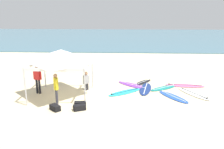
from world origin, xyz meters
name	(u,v)px	position (x,y,z in m)	size (l,w,h in m)	color
ground_plane	(101,97)	(0.00, 0.00, 0.00)	(80.00, 80.00, 0.00)	beige
sea	(117,37)	(0.00, 32.64, 0.05)	(80.00, 36.00, 0.10)	teal
canopy_tent	(61,56)	(-2.26, 0.05, 2.39)	(3.24, 3.24, 2.75)	#B7B7BC
surfboard_pink	(185,86)	(5.37, 2.26, 0.04)	(2.59, 0.94, 0.19)	pink
surfboard_blue	(173,97)	(4.17, 0.09, 0.04)	(1.74, 2.31, 0.19)	blue
surfboard_purple	(132,85)	(1.89, 2.20, 0.04)	(2.26, 2.09, 0.19)	purple
surfboard_cyan	(125,92)	(1.36, 0.74, 0.04)	(2.29, 1.97, 0.19)	#23B2CC
surfboard_teal	(164,88)	(3.88, 1.68, 0.04)	(2.05, 1.68, 0.19)	#19847F
surfboard_white	(194,94)	(5.52, 0.67, 0.04)	(1.77, 2.50, 0.19)	white
surfboard_navy	(145,89)	(2.69, 1.45, 0.04)	(1.16, 2.67, 0.19)	navy
surfboard_black	(143,82)	(2.63, 2.84, 0.04)	(1.53, 1.76, 0.19)	black
person_red	(38,78)	(-3.85, 0.38, 0.99)	(0.54, 0.30, 1.71)	black
person_yellow	(56,87)	(-2.25, -1.34, 0.99)	(0.33, 0.52, 1.71)	#383842
person_grey	(86,80)	(-1.04, 1.11, 0.66)	(0.39, 0.45, 1.20)	#2D2D33
gear_bag_near_tent	(80,107)	(-0.92, -1.98, 0.14)	(0.60, 0.32, 0.28)	black
gear_bag_by_pole	(80,104)	(-0.96, -1.58, 0.14)	(0.60, 0.32, 0.28)	black
gear_bag_on_sand	(55,108)	(-2.14, -2.07, 0.14)	(0.60, 0.32, 0.28)	black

